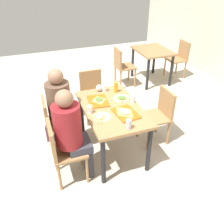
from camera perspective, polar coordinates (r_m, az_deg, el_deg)
name	(u,v)px	position (r m, az deg, el deg)	size (l,w,h in m)	color
ground_plane	(112,150)	(3.60, 0.00, -9.22)	(10.00, 10.00, 0.02)	#B2AD9E
main_table	(112,114)	(3.20, 0.00, -0.44)	(1.20, 0.74, 0.75)	#9E7247
chair_near_left	(54,122)	(3.39, -13.81, -2.26)	(0.40, 0.40, 0.85)	#9E7247
chair_near_right	(62,148)	(2.92, -12.09, -8.62)	(0.40, 0.40, 0.85)	#9E7247
chair_far_side	(160,112)	(3.56, 11.45, -0.12)	(0.40, 0.40, 0.85)	#9E7247
chair_left_end	(92,92)	(4.08, -4.76, 4.93)	(0.40, 0.40, 0.85)	#9E7247
person_in_red	(62,105)	(3.27, -11.96, 1.74)	(0.32, 0.42, 1.26)	#383842
person_in_brown_jacket	(71,130)	(2.78, -9.83, -4.21)	(0.32, 0.42, 1.26)	#383842
tray_red_near	(98,101)	(3.27, -3.39, 2.66)	(0.36, 0.26, 0.02)	#D85914
tray_red_far	(126,113)	(3.01, 3.35, -0.30)	(0.36, 0.26, 0.02)	#D85914
paper_plate_center	(121,98)	(3.35, 2.21, 3.34)	(0.22, 0.22, 0.01)	white
paper_plate_near_edge	(102,117)	(2.94, -2.51, -1.21)	(0.22, 0.22, 0.01)	white
pizza_slice_a	(99,99)	(3.28, -3.19, 3.05)	(0.18, 0.16, 0.02)	#DBAD60
pizza_slice_b	(125,112)	(3.01, 3.06, 0.10)	(0.27, 0.23, 0.02)	tan
pizza_slice_c	(122,98)	(3.33, 2.38, 3.43)	(0.21, 0.21, 0.02)	tan
pizza_slice_d	(99,116)	(2.93, -3.08, -1.05)	(0.24, 0.17, 0.02)	tan
plastic_cup_a	(133,99)	(3.25, 5.03, 3.15)	(0.07, 0.07, 0.10)	white
plastic_cup_b	(90,109)	(3.01, -5.41, 0.61)	(0.07, 0.07, 0.10)	white
plastic_cup_c	(104,88)	(3.53, -1.84, 5.82)	(0.07, 0.07, 0.10)	white
soda_can	(129,124)	(2.72, 4.05, -2.95)	(0.07, 0.07, 0.12)	#B7BCC6
condiment_bottle	(116,87)	(3.48, 0.94, 6.01)	(0.06, 0.06, 0.16)	orange
foil_bundle	(99,88)	(3.53, -3.13, 5.84)	(0.10, 0.10, 0.10)	silver
handbag	(53,128)	(3.89, -14.11, -3.88)	(0.32, 0.16, 0.28)	#592D38
background_table	(152,55)	(5.50, 9.70, 13.39)	(0.90, 0.70, 0.75)	#9E7247
background_chair_near	(122,64)	(5.23, 2.36, 11.42)	(0.40, 0.40, 0.85)	#9E7247
background_chair_far	(179,57)	(5.92, 15.99, 12.76)	(0.40, 0.40, 0.85)	#9E7247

